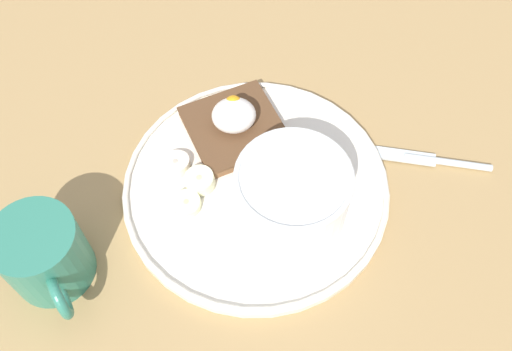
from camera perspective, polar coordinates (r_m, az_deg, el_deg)
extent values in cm
cube|color=#A3814F|center=(63.57, 0.00, -1.91)|extent=(120.00, 120.00, 2.00)
cylinder|color=silver|center=(62.27, 0.00, -1.22)|extent=(28.91, 28.91, 1.00)
torus|color=silver|center=(61.59, 0.00, -0.84)|extent=(28.71, 28.71, 0.60)
cylinder|color=white|center=(57.42, 3.64, -1.92)|extent=(11.53, 11.53, 6.82)
torus|color=white|center=(54.50, 3.84, -0.12)|extent=(11.73, 11.73, 0.60)
cylinder|color=#BC6475|center=(57.69, 3.63, -2.07)|extent=(10.13, 10.13, 5.81)
ellipsoid|color=#BC6475|center=(55.36, 3.78, -0.67)|extent=(9.62, 9.62, 1.20)
ellipsoid|color=#C5AD8E|center=(55.20, 3.79, -0.30)|extent=(1.34, 1.73, 0.65)
ellipsoid|color=olive|center=(55.37, 1.62, 0.07)|extent=(1.49, 1.14, 0.57)
ellipsoid|color=tan|center=(55.67, 1.55, 0.68)|extent=(1.74, 1.23, 0.69)
ellipsoid|color=#986A49|center=(55.48, 1.54, 0.44)|extent=(1.78, 2.08, 0.76)
cube|color=brown|center=(64.95, -2.17, 5.01)|extent=(12.90, 12.90, 0.30)
cube|color=brown|center=(65.38, -2.16, 4.73)|extent=(12.64, 12.64, 1.27)
ellipsoid|color=white|center=(63.45, -2.23, 6.04)|extent=(4.94, 4.34, 3.57)
sphere|color=orange|center=(63.45, -2.27, 7.13)|extent=(2.02, 2.02, 2.02)
ellipsoid|color=orange|center=(66.78, -2.24, 7.45)|extent=(1.31, 1.81, 0.36)
cylinder|color=beige|center=(61.52, -5.66, -0.53)|extent=(3.94, 3.83, 1.75)
cylinder|color=#B3AF88|center=(60.95, -5.71, -0.19)|extent=(0.69, 0.69, 0.19)
cylinder|color=beige|center=(60.55, -6.96, -2.81)|extent=(4.29, 4.26, 1.19)
cylinder|color=#B3B385|center=(60.17, -7.00, -2.61)|extent=(0.77, 0.76, 0.18)
cylinder|color=#F5E3C6|center=(63.17, -8.02, 1.17)|extent=(4.38, 4.43, 1.49)
cylinder|color=#BFB19B|center=(62.72, -8.08, 1.43)|extent=(0.78, 0.79, 0.20)
cylinder|color=#2E7760|center=(58.42, -20.45, -7.33)|extent=(8.10, 8.10, 8.04)
cylinder|color=#3A211B|center=(55.83, -21.38, -6.00)|extent=(6.89, 6.89, 0.40)
torus|color=#2E7760|center=(55.69, -19.00, -11.37)|extent=(2.70, 4.57, 4.54)
cylinder|color=silver|center=(67.70, 18.63, 1.27)|extent=(9.57, 3.43, 0.80)
cube|color=silver|center=(66.76, 14.61, 1.88)|extent=(7.17, 3.45, 0.30)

